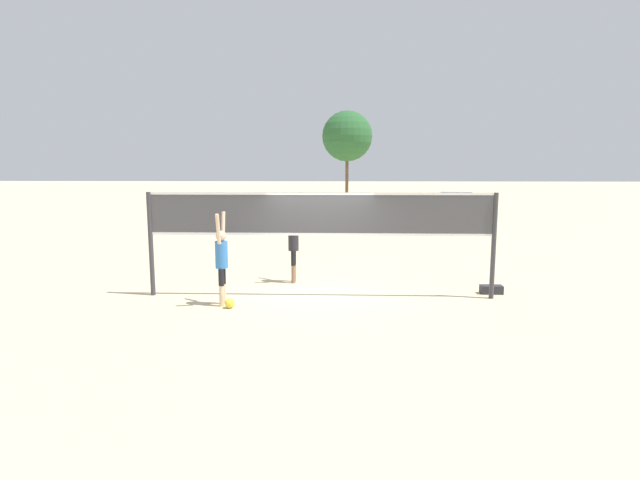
{
  "coord_description": "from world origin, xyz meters",
  "views": [
    {
      "loc": [
        0.45,
        -11.73,
        3.1
      ],
      "look_at": [
        0.0,
        0.0,
        1.39
      ],
      "focal_mm": 28.0,
      "sensor_mm": 36.0,
      "label": 1
    }
  ],
  "objects_px": {
    "player_blocker": "(293,241)",
    "volleyball": "(230,303)",
    "volleyball_net": "(320,222)",
    "tree_left_cluster": "(347,136)",
    "player_spiker": "(222,257)",
    "parked_car_mid": "(459,204)",
    "parked_car_near": "(266,203)",
    "gear_bag": "(491,289)"
  },
  "relations": [
    {
      "from": "player_blocker",
      "to": "tree_left_cluster",
      "type": "relative_size",
      "value": 0.28
    },
    {
      "from": "volleyball_net",
      "to": "volleyball",
      "type": "xyz_separation_m",
      "value": [
        -1.97,
        -1.07,
        -1.72
      ]
    },
    {
      "from": "volleyball",
      "to": "parked_car_mid",
      "type": "xyz_separation_m",
      "value": [
        10.62,
        23.79,
        0.52
      ]
    },
    {
      "from": "player_blocker",
      "to": "parked_car_near",
      "type": "height_order",
      "value": "player_blocker"
    },
    {
      "from": "parked_car_near",
      "to": "player_spiker",
      "type": "bearing_deg",
      "value": -75.8
    },
    {
      "from": "parked_car_near",
      "to": "parked_car_mid",
      "type": "relative_size",
      "value": 0.92
    },
    {
      "from": "player_spiker",
      "to": "parked_car_near",
      "type": "xyz_separation_m",
      "value": [
        -2.5,
        23.7,
        -0.5
      ]
    },
    {
      "from": "player_spiker",
      "to": "parked_car_mid",
      "type": "xyz_separation_m",
      "value": [
        10.83,
        23.55,
        -0.48
      ]
    },
    {
      "from": "parked_car_mid",
      "to": "tree_left_cluster",
      "type": "height_order",
      "value": "tree_left_cluster"
    },
    {
      "from": "volleyball_net",
      "to": "parked_car_near",
      "type": "distance_m",
      "value": 23.38
    },
    {
      "from": "gear_bag",
      "to": "player_spiker",
      "type": "bearing_deg",
      "value": -168.76
    },
    {
      "from": "volleyball",
      "to": "player_spiker",
      "type": "bearing_deg",
      "value": 130.5
    },
    {
      "from": "player_blocker",
      "to": "parked_car_near",
      "type": "relative_size",
      "value": 0.47
    },
    {
      "from": "volleyball",
      "to": "gear_bag",
      "type": "relative_size",
      "value": 0.41
    },
    {
      "from": "parked_car_mid",
      "to": "player_blocker",
      "type": "bearing_deg",
      "value": -103.59
    },
    {
      "from": "volleyball",
      "to": "tree_left_cluster",
      "type": "bearing_deg",
      "value": 84.32
    },
    {
      "from": "parked_car_mid",
      "to": "tree_left_cluster",
      "type": "xyz_separation_m",
      "value": [
        -7.57,
        6.9,
        4.97
      ]
    },
    {
      "from": "player_spiker",
      "to": "volleyball_net",
      "type": "bearing_deg",
      "value": -69.34
    },
    {
      "from": "volleyball_net",
      "to": "player_blocker",
      "type": "xyz_separation_m",
      "value": [
        -0.77,
        1.5,
        -0.69
      ]
    },
    {
      "from": "volleyball_net",
      "to": "gear_bag",
      "type": "height_order",
      "value": "volleyball_net"
    },
    {
      "from": "parked_car_near",
      "to": "player_blocker",
      "type": "bearing_deg",
      "value": -71.46
    },
    {
      "from": "player_spiker",
      "to": "parked_car_near",
      "type": "distance_m",
      "value": 23.83
    },
    {
      "from": "volleyball",
      "to": "gear_bag",
      "type": "distance_m",
      "value": 6.39
    },
    {
      "from": "player_blocker",
      "to": "tree_left_cluster",
      "type": "height_order",
      "value": "tree_left_cluster"
    },
    {
      "from": "player_spiker",
      "to": "gear_bag",
      "type": "relative_size",
      "value": 3.95
    },
    {
      "from": "volleyball",
      "to": "tree_left_cluster",
      "type": "relative_size",
      "value": 0.03
    },
    {
      "from": "player_blocker",
      "to": "volleyball",
      "type": "bearing_deg",
      "value": -25.05
    },
    {
      "from": "volleyball_net",
      "to": "player_spiker",
      "type": "relative_size",
      "value": 3.93
    },
    {
      "from": "volleyball_net",
      "to": "volleyball",
      "type": "height_order",
      "value": "volleyball_net"
    },
    {
      "from": "parked_car_mid",
      "to": "volleyball",
      "type": "bearing_deg",
      "value": -103.71
    },
    {
      "from": "volleyball_net",
      "to": "volleyball",
      "type": "bearing_deg",
      "value": -151.61
    },
    {
      "from": "volleyball_net",
      "to": "tree_left_cluster",
      "type": "xyz_separation_m",
      "value": [
        1.08,
        29.63,
        3.77
      ]
    },
    {
      "from": "tree_left_cluster",
      "to": "player_blocker",
      "type": "bearing_deg",
      "value": -93.77
    },
    {
      "from": "tree_left_cluster",
      "to": "volleyball",
      "type": "bearing_deg",
      "value": -95.68
    },
    {
      "from": "tree_left_cluster",
      "to": "gear_bag",
      "type": "bearing_deg",
      "value": -83.83
    },
    {
      "from": "player_blocker",
      "to": "volleyball_net",
      "type": "bearing_deg",
      "value": 27.28
    },
    {
      "from": "player_spiker",
      "to": "tree_left_cluster",
      "type": "bearing_deg",
      "value": -6.11
    },
    {
      "from": "gear_bag",
      "to": "parked_car_mid",
      "type": "distance_m",
      "value": 22.71
    },
    {
      "from": "parked_car_mid",
      "to": "tree_left_cluster",
      "type": "relative_size",
      "value": 0.64
    },
    {
      "from": "volleyball_net",
      "to": "volleyball",
      "type": "relative_size",
      "value": 37.91
    },
    {
      "from": "gear_bag",
      "to": "volleyball_net",
      "type": "bearing_deg",
      "value": -173.9
    },
    {
      "from": "parked_car_near",
      "to": "volleyball",
      "type": "bearing_deg",
      "value": -75.37
    }
  ]
}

